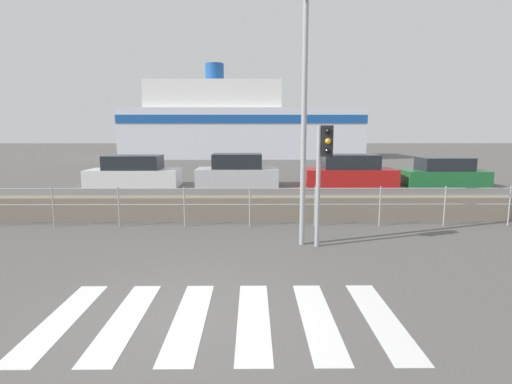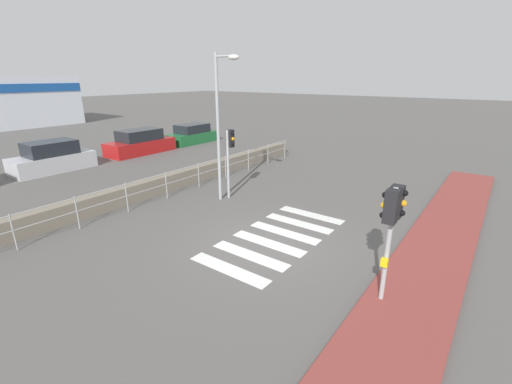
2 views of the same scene
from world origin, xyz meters
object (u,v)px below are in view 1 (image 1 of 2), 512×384
(ferry_boat, at_px, (237,126))
(parked_car_white, at_px, (134,173))
(parked_car_green, at_px, (444,174))
(streetlamp, at_px, (306,92))
(parked_car_silver, at_px, (237,172))
(parked_car_red, at_px, (349,173))
(traffic_light_far, at_px, (324,159))

(ferry_boat, distance_m, parked_car_white, 21.85)
(parked_car_white, relative_size, parked_car_green, 1.11)
(streetlamp, bearing_deg, parked_car_green, 51.74)
(streetlamp, bearing_deg, parked_car_silver, 100.44)
(parked_car_white, xyz_separation_m, parked_car_silver, (4.94, 0.00, 0.03))
(ferry_boat, xyz_separation_m, parked_car_white, (-4.14, -21.31, -2.48))
(parked_car_silver, xyz_separation_m, parked_car_red, (5.37, -0.00, -0.02))
(parked_car_silver, bearing_deg, streetlamp, -79.56)
(streetlamp, relative_size, parked_car_green, 1.42)
(ferry_boat, distance_m, parked_car_silver, 21.47)
(traffic_light_far, relative_size, parked_car_white, 0.63)
(traffic_light_far, relative_size, ferry_boat, 0.12)
(traffic_light_far, relative_size, parked_car_red, 0.64)
(parked_car_white, bearing_deg, parked_car_red, -0.00)
(traffic_light_far, distance_m, ferry_boat, 31.63)
(traffic_light_far, xyz_separation_m, parked_car_white, (-7.24, 10.15, -1.39))
(parked_car_silver, relative_size, parked_car_red, 0.90)
(parked_car_white, distance_m, parked_car_silver, 4.94)
(parked_car_white, distance_m, parked_car_red, 10.31)
(ferry_boat, bearing_deg, parked_car_white, -100.99)
(streetlamp, distance_m, parked_car_green, 13.28)
(streetlamp, height_order, ferry_boat, ferry_boat)
(parked_car_white, bearing_deg, traffic_light_far, -54.49)
(streetlamp, height_order, parked_car_silver, streetlamp)
(streetlamp, relative_size, parked_car_silver, 1.43)
(parked_car_white, height_order, parked_car_red, parked_car_red)
(streetlamp, xyz_separation_m, parked_car_green, (8.03, 10.18, -2.87))
(parked_car_silver, bearing_deg, parked_car_red, -0.00)
(traffic_light_far, bearing_deg, parked_car_white, 125.51)
(streetlamp, distance_m, parked_car_silver, 10.72)
(traffic_light_far, bearing_deg, parked_car_green, 53.16)
(parked_car_silver, height_order, parked_car_green, parked_car_silver)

